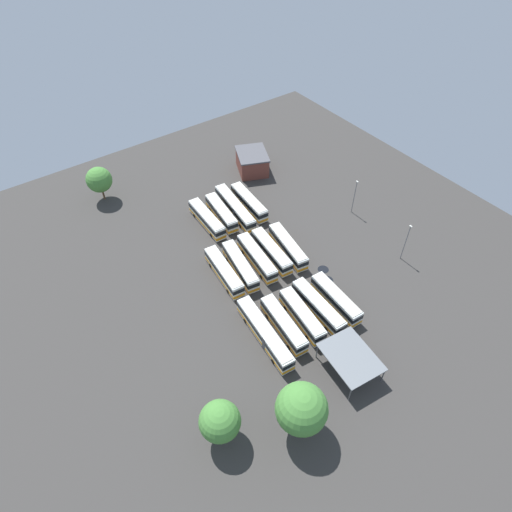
{
  "coord_description": "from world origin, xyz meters",
  "views": [
    {
      "loc": [
        -50.45,
        36.51,
        65.8
      ],
      "look_at": [
        0.93,
        -0.53,
        1.51
      ],
      "focal_mm": 31.06,
      "sensor_mm": 36.0,
      "label": 1
    }
  ],
  "objects_px": {
    "bus_row1_slot3": "(240,266)",
    "lamp_post_by_building": "(354,196)",
    "bus_row0_slot4": "(265,334)",
    "depot_building": "(252,162)",
    "bus_row2_slot2": "(221,213)",
    "bus_row1_slot2": "(257,258)",
    "bus_row2_slot0": "(249,202)",
    "bus_row1_slot1": "(271,251)",
    "bus_row1_slot4": "(224,272)",
    "tree_north_edge": "(302,409)",
    "bus_row2_slot3": "(207,219)",
    "lamp_post_near_entrance": "(406,241)",
    "bus_row0_slot3": "(283,324)",
    "bus_row0_slot0": "(336,299)",
    "bus_row2_slot1": "(235,208)",
    "bus_row1_slot0": "(288,247)",
    "tree_northwest": "(220,421)",
    "bus_row0_slot2": "(302,316)",
    "bus_row0_slot1": "(318,307)",
    "maintenance_shelter": "(351,357)",
    "tree_west_edge": "(99,180)"
  },
  "relations": [
    {
      "from": "bus_row1_slot1",
      "to": "depot_building",
      "type": "relative_size",
      "value": 1.14
    },
    {
      "from": "bus_row0_slot2",
      "to": "bus_row1_slot2",
      "type": "xyz_separation_m",
      "value": [
        16.54,
        -1.96,
        0.0
      ]
    },
    {
      "from": "bus_row1_slot3",
      "to": "bus_row0_slot4",
      "type": "bearing_deg",
      "value": 160.28
    },
    {
      "from": "lamp_post_near_entrance",
      "to": "tree_northwest",
      "type": "xyz_separation_m",
      "value": [
        -9.61,
        50.17,
        0.34
      ]
    },
    {
      "from": "bus_row0_slot1",
      "to": "bus_row2_slot2",
      "type": "bearing_deg",
      "value": -0.09
    },
    {
      "from": "depot_building",
      "to": "tree_north_edge",
      "type": "height_order",
      "value": "tree_north_edge"
    },
    {
      "from": "bus_row1_slot4",
      "to": "tree_northwest",
      "type": "relative_size",
      "value": 1.55
    },
    {
      "from": "bus_row0_slot2",
      "to": "maintenance_shelter",
      "type": "height_order",
      "value": "maintenance_shelter"
    },
    {
      "from": "bus_row0_slot0",
      "to": "bus_row1_slot0",
      "type": "relative_size",
      "value": 0.94
    },
    {
      "from": "bus_row2_slot0",
      "to": "lamp_post_near_entrance",
      "type": "relative_size",
      "value": 1.45
    },
    {
      "from": "bus_row0_slot2",
      "to": "maintenance_shelter",
      "type": "distance_m",
      "value": 12.07
    },
    {
      "from": "bus_row1_slot1",
      "to": "depot_building",
      "type": "bearing_deg",
      "value": -28.31
    },
    {
      "from": "bus_row1_slot1",
      "to": "bus_row1_slot3",
      "type": "height_order",
      "value": "same"
    },
    {
      "from": "bus_row1_slot3",
      "to": "depot_building",
      "type": "relative_size",
      "value": 1.15
    },
    {
      "from": "lamp_post_by_building",
      "to": "tree_northwest",
      "type": "height_order",
      "value": "lamp_post_by_building"
    },
    {
      "from": "bus_row0_slot4",
      "to": "bus_row2_slot2",
      "type": "relative_size",
      "value": 1.3
    },
    {
      "from": "bus_row1_slot4",
      "to": "bus_row0_slot3",
      "type": "bearing_deg",
      "value": -174.35
    },
    {
      "from": "depot_building",
      "to": "bus_row0_slot0",
      "type": "bearing_deg",
      "value": 163.93
    },
    {
      "from": "maintenance_shelter",
      "to": "bus_row0_slot4",
      "type": "bearing_deg",
      "value": 31.54
    },
    {
      "from": "bus_row0_slot0",
      "to": "bus_row1_slot2",
      "type": "bearing_deg",
      "value": 17.98
    },
    {
      "from": "bus_row1_slot2",
      "to": "bus_row2_slot2",
      "type": "xyz_separation_m",
      "value": [
        16.1,
        -1.79,
        -0.0
      ]
    },
    {
      "from": "bus_row2_slot0",
      "to": "lamp_post_near_entrance",
      "type": "xyz_separation_m",
      "value": [
        -31.67,
        -16.15,
        3.06
      ]
    },
    {
      "from": "bus_row0_slot1",
      "to": "bus_row0_slot3",
      "type": "distance_m",
      "value": 7.59
    },
    {
      "from": "bus_row0_slot1",
      "to": "bus_row0_slot2",
      "type": "relative_size",
      "value": 1.07
    },
    {
      "from": "bus_row0_slot3",
      "to": "tree_northwest",
      "type": "height_order",
      "value": "tree_northwest"
    },
    {
      "from": "bus_row0_slot4",
      "to": "bus_row1_slot0",
      "type": "height_order",
      "value": "same"
    },
    {
      "from": "bus_row1_slot4",
      "to": "tree_north_edge",
      "type": "relative_size",
      "value": 1.24
    },
    {
      "from": "bus_row0_slot3",
      "to": "tree_north_edge",
      "type": "xyz_separation_m",
      "value": [
        -15.37,
        9.18,
        4.73
      ]
    },
    {
      "from": "bus_row0_slot2",
      "to": "bus_row1_slot4",
      "type": "relative_size",
      "value": 0.94
    },
    {
      "from": "tree_west_edge",
      "to": "bus_row2_slot1",
      "type": "bearing_deg",
      "value": -136.2
    },
    {
      "from": "bus_row0_slot1",
      "to": "lamp_post_near_entrance",
      "type": "distance_m",
      "value": 23.62
    },
    {
      "from": "bus_row0_slot4",
      "to": "depot_building",
      "type": "bearing_deg",
      "value": -33.04
    },
    {
      "from": "bus_row1_slot0",
      "to": "depot_building",
      "type": "bearing_deg",
      "value": -21.62
    },
    {
      "from": "bus_row1_slot3",
      "to": "bus_row2_slot1",
      "type": "distance_m",
      "value": 18.15
    },
    {
      "from": "bus_row0_slot2",
      "to": "bus_row2_slot3",
      "type": "xyz_separation_m",
      "value": [
        32.72,
        0.01,
        0.0
      ]
    },
    {
      "from": "bus_row0_slot0",
      "to": "bus_row2_slot2",
      "type": "xyz_separation_m",
      "value": [
        33.36,
        3.81,
        -0.0
      ]
    },
    {
      "from": "bus_row1_slot3",
      "to": "tree_northwest",
      "type": "distance_m",
      "value": 33.45
    },
    {
      "from": "bus_row0_slot3",
      "to": "maintenance_shelter",
      "type": "bearing_deg",
      "value": -162.2
    },
    {
      "from": "bus_row1_slot3",
      "to": "lamp_post_by_building",
      "type": "xyz_separation_m",
      "value": [
        0.61,
        -31.52,
        2.91
      ]
    },
    {
      "from": "bus_row2_slot0",
      "to": "bus_row2_slot3",
      "type": "height_order",
      "value": "same"
    },
    {
      "from": "bus_row0_slot4",
      "to": "lamp_post_by_building",
      "type": "distance_m",
      "value": 40.75
    },
    {
      "from": "bus_row1_slot2",
      "to": "bus_row2_slot0",
      "type": "bearing_deg",
      "value": -30.06
    },
    {
      "from": "bus_row2_slot2",
      "to": "lamp_post_by_building",
      "type": "height_order",
      "value": "lamp_post_by_building"
    },
    {
      "from": "bus_row0_slot0",
      "to": "bus_row2_slot1",
      "type": "distance_m",
      "value": 32.95
    },
    {
      "from": "bus_row2_slot2",
      "to": "bus_row0_slot3",
      "type": "bearing_deg",
      "value": 166.68
    },
    {
      "from": "bus_row0_slot3",
      "to": "bus_row0_slot4",
      "type": "bearing_deg",
      "value": 84.44
    },
    {
      "from": "bus_row2_slot2",
      "to": "lamp_post_by_building",
      "type": "relative_size",
      "value": 1.4
    },
    {
      "from": "depot_building",
      "to": "bus_row2_slot0",
      "type": "bearing_deg",
      "value": 141.82
    },
    {
      "from": "bus_row0_slot4",
      "to": "bus_row1_slot2",
      "type": "xyz_separation_m",
      "value": [
        15.72,
        -9.68,
        -0.0
      ]
    },
    {
      "from": "bus_row2_slot3",
      "to": "lamp_post_near_entrance",
      "type": "distance_m",
      "value": 42.28
    }
  ]
}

